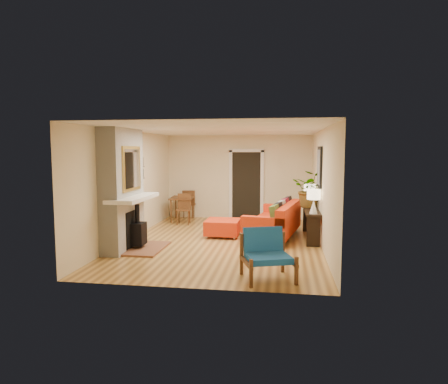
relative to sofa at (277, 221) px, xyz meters
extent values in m
plane|color=tan|center=(-1.25, -0.69, -0.40)|extent=(6.50, 6.50, 0.00)
plane|color=white|center=(-1.25, -0.69, 2.20)|extent=(6.50, 6.50, 0.00)
plane|color=#F4E3BF|center=(-1.25, 2.56, 0.90)|extent=(4.50, 0.00, 4.50)
plane|color=#F4E3BF|center=(-1.25, -3.94, 0.90)|extent=(4.50, 0.00, 4.50)
plane|color=#F4E3BF|center=(-3.50, -0.69, 0.90)|extent=(0.00, 6.50, 6.50)
plane|color=#F4E3BF|center=(1.00, -0.69, 0.90)|extent=(0.00, 6.50, 6.50)
cube|color=black|center=(-1.00, 2.53, 0.65)|extent=(0.88, 0.06, 2.10)
cube|color=white|center=(-1.49, 2.52, 0.65)|extent=(0.10, 0.08, 2.18)
cube|color=white|center=(-0.51, 2.52, 0.65)|extent=(0.10, 0.08, 2.18)
cube|color=white|center=(-1.00, 2.52, 1.73)|extent=(1.08, 0.08, 0.10)
cube|color=black|center=(0.97, -0.29, 1.35)|extent=(0.04, 0.85, 0.95)
cube|color=slate|center=(0.94, -0.29, 1.35)|extent=(0.01, 0.70, 0.80)
cube|color=black|center=(-3.46, -0.34, 1.02)|extent=(0.06, 0.95, 0.02)
cube|color=black|center=(-3.46, -0.34, 1.32)|extent=(0.06, 0.95, 0.02)
cube|color=white|center=(-3.29, -1.69, 1.46)|extent=(0.42, 1.50, 1.48)
cube|color=white|center=(-3.29, -1.69, 0.16)|extent=(0.42, 1.50, 1.12)
cube|color=white|center=(-3.04, -1.69, 0.72)|extent=(0.60, 1.68, 0.08)
cube|color=black|center=(-3.08, -1.69, 0.05)|extent=(0.03, 0.72, 0.78)
cube|color=brown|center=(-2.78, -1.69, -0.38)|extent=(0.75, 1.30, 0.04)
cube|color=black|center=(-2.96, -1.69, -0.06)|extent=(0.30, 0.36, 0.48)
cylinder|color=black|center=(-2.96, -1.69, 0.38)|extent=(0.10, 0.10, 0.40)
cube|color=gold|center=(-3.07, -1.69, 1.35)|extent=(0.04, 0.95, 0.95)
cube|color=silver|center=(-3.05, -1.69, 1.35)|extent=(0.01, 0.82, 0.82)
cylinder|color=silver|center=(-0.66, -0.92, -0.35)|extent=(0.05, 0.05, 0.11)
cylinder|color=silver|center=(0.10, -1.07, -0.35)|extent=(0.05, 0.05, 0.11)
cylinder|color=silver|center=(-0.28, 1.11, -0.35)|extent=(0.05, 0.05, 0.11)
cylinder|color=silver|center=(0.49, 0.96, -0.35)|extent=(0.05, 0.05, 0.11)
cube|color=red|center=(-0.09, 0.02, -0.13)|extent=(1.42, 2.48, 0.33)
cube|color=red|center=(0.29, -0.05, 0.23)|extent=(0.66, 2.33, 0.39)
cube|color=red|center=(-0.29, -1.03, 0.15)|extent=(1.02, 0.38, 0.22)
cube|color=red|center=(0.11, 1.07, 0.15)|extent=(1.02, 0.38, 0.22)
cube|color=#4D662B|center=(-0.03, -0.90, 0.28)|extent=(0.30, 0.48, 0.46)
cube|color=black|center=(0.06, -0.46, 0.28)|extent=(0.30, 0.48, 0.46)
cube|color=#AEAEA9|center=(0.14, -0.02, 0.28)|extent=(0.30, 0.48, 0.46)
cube|color=maroon|center=(0.21, 0.36, 0.28)|extent=(0.30, 0.48, 0.46)
cube|color=black|center=(0.30, 0.79, 0.28)|extent=(0.30, 0.48, 0.46)
cylinder|color=silver|center=(-1.68, -0.47, -0.37)|extent=(0.04, 0.04, 0.07)
cylinder|color=silver|center=(-1.01, -0.48, -0.37)|extent=(0.04, 0.04, 0.07)
cylinder|color=silver|center=(-1.67, 0.20, -0.37)|extent=(0.04, 0.04, 0.07)
cylinder|color=silver|center=(-1.00, 0.19, -0.37)|extent=(0.04, 0.04, 0.07)
cube|color=red|center=(-1.34, -0.14, -0.16)|extent=(0.83, 0.83, 0.35)
cube|color=brown|center=(-0.44, -3.44, -0.09)|extent=(0.30, 0.75, 0.05)
cube|color=brown|center=(-0.33, -3.77, -0.18)|extent=(0.07, 0.07, 0.45)
cube|color=brown|center=(-0.55, -3.12, -0.04)|extent=(0.07, 0.07, 0.72)
cube|color=brown|center=(0.26, -3.21, -0.09)|extent=(0.30, 0.75, 0.05)
cube|color=brown|center=(0.37, -3.53, -0.18)|extent=(0.07, 0.07, 0.45)
cube|color=brown|center=(0.15, -2.88, -0.04)|extent=(0.07, 0.07, 0.72)
cube|color=#1E6FB4|center=(-0.09, -3.33, -0.03)|extent=(0.85, 0.82, 0.10)
cube|color=#1E6FB4|center=(-0.19, -3.03, 0.22)|extent=(0.70, 0.38, 0.42)
cube|color=brown|center=(-2.90, 1.89, 0.30)|extent=(0.75, 1.00, 0.04)
cylinder|color=brown|center=(-3.13, 1.46, -0.06)|extent=(0.05, 0.05, 0.68)
cylinder|color=brown|center=(-2.60, 1.51, -0.06)|extent=(0.05, 0.05, 0.68)
cylinder|color=brown|center=(-3.21, 2.27, -0.06)|extent=(0.05, 0.05, 0.68)
cylinder|color=brown|center=(-2.68, 2.32, -0.06)|extent=(0.05, 0.05, 0.68)
cube|color=brown|center=(-2.70, 1.30, 0.02)|extent=(0.43, 0.43, 0.04)
cube|color=brown|center=(-2.72, 1.48, 0.26)|extent=(0.40, 0.08, 0.43)
cylinder|color=brown|center=(-2.85, 1.12, -0.20)|extent=(0.03, 0.03, 0.42)
cylinder|color=brown|center=(-2.53, 1.15, -0.20)|extent=(0.03, 0.03, 0.42)
cylinder|color=brown|center=(-2.88, 1.44, -0.20)|extent=(0.03, 0.03, 0.42)
cylinder|color=brown|center=(-2.56, 1.47, -0.20)|extent=(0.03, 0.03, 0.42)
cube|color=brown|center=(-2.82, 2.52, 0.02)|extent=(0.43, 0.43, 0.04)
cube|color=brown|center=(-2.80, 2.33, 0.26)|extent=(0.40, 0.08, 0.43)
cylinder|color=brown|center=(-2.97, 2.34, -0.20)|extent=(0.03, 0.03, 0.42)
cylinder|color=brown|center=(-2.65, 2.37, -0.20)|extent=(0.03, 0.03, 0.42)
cylinder|color=brown|center=(-3.00, 2.66, -0.20)|extent=(0.03, 0.03, 0.42)
cylinder|color=brown|center=(-2.68, 2.69, -0.20)|extent=(0.03, 0.03, 0.42)
cube|color=black|center=(0.82, -0.07, 0.30)|extent=(0.34, 1.85, 0.05)
cube|color=black|center=(0.82, -0.92, -0.06)|extent=(0.30, 0.04, 0.68)
cube|color=black|center=(0.82, 0.78, -0.06)|extent=(0.30, 0.04, 0.68)
cone|color=white|center=(0.82, -0.76, 0.47)|extent=(0.18, 0.18, 0.30)
cylinder|color=white|center=(0.82, -0.76, 0.65)|extent=(0.03, 0.03, 0.06)
cylinder|color=#FFEABF|center=(0.82, -0.76, 0.75)|extent=(0.30, 0.30, 0.22)
cone|color=white|center=(0.82, 0.66, 0.47)|extent=(0.18, 0.18, 0.30)
cylinder|color=white|center=(0.82, 0.66, 0.65)|extent=(0.03, 0.03, 0.06)
cylinder|color=#FFEABF|center=(0.82, 0.66, 0.75)|extent=(0.30, 0.30, 0.22)
imported|color=#1E5919|center=(0.81, 0.20, 0.78)|extent=(0.98, 0.89, 0.92)
camera|label=1|loc=(0.15, -9.81, 1.74)|focal=32.00mm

